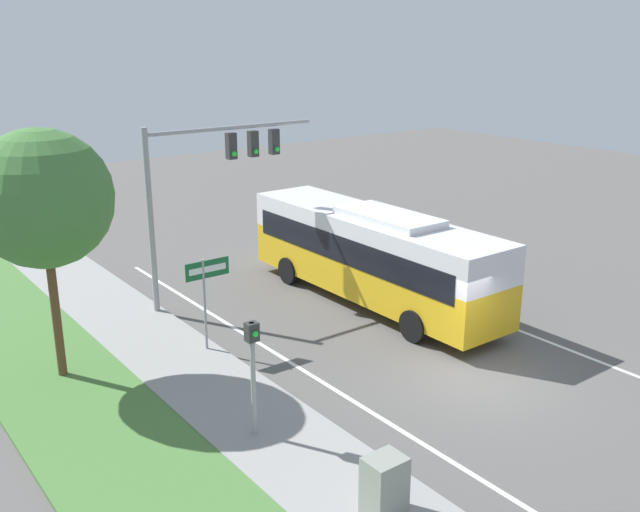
# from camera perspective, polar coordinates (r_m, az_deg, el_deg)

# --- Properties ---
(ground_plane) EXTENTS (80.00, 80.00, 0.00)m
(ground_plane) POSITION_cam_1_polar(r_m,az_deg,el_deg) (20.46, 12.52, -9.49)
(ground_plane) COLOR #565451
(sidewalk) EXTENTS (2.80, 80.00, 0.12)m
(sidewalk) POSITION_cam_1_polar(r_m,az_deg,el_deg) (16.72, -2.04, -15.33)
(sidewalk) COLOR gray
(sidewalk) RESTS_ON ground_plane
(grass_verge) EXTENTS (3.60, 80.00, 0.10)m
(grass_verge) POSITION_cam_1_polar(r_m,az_deg,el_deg) (15.45, -12.36, -18.89)
(grass_verge) COLOR #477538
(grass_verge) RESTS_ON ground_plane
(lane_divider_near) EXTENTS (0.14, 30.00, 0.01)m
(lane_divider_near) POSITION_cam_1_polar(r_m,az_deg,el_deg) (18.14, 4.87, -12.78)
(lane_divider_near) COLOR silver
(lane_divider_near) RESTS_ON ground_plane
(lane_divider_far) EXTENTS (0.14, 30.00, 0.01)m
(lane_divider_far) POSITION_cam_1_polar(r_m,az_deg,el_deg) (23.10, 18.42, -6.78)
(lane_divider_far) COLOR silver
(lane_divider_far) RESTS_ON ground_plane
(bus) EXTENTS (2.68, 10.92, 3.40)m
(bus) POSITION_cam_1_polar(r_m,az_deg,el_deg) (24.82, 4.18, 0.38)
(bus) COLOR gold
(bus) RESTS_ON ground_plane
(signal_gantry) EXTENTS (6.50, 0.41, 6.29)m
(signal_gantry) POSITION_cam_1_polar(r_m,az_deg,el_deg) (24.63, -8.79, 6.70)
(signal_gantry) COLOR #939399
(signal_gantry) RESTS_ON ground_plane
(pedestrian_signal) EXTENTS (0.28, 0.34, 2.93)m
(pedestrian_signal) POSITION_cam_1_polar(r_m,az_deg,el_deg) (16.39, -5.40, -8.34)
(pedestrian_signal) COLOR #939399
(pedestrian_signal) RESTS_ON ground_plane
(street_sign) EXTENTS (1.41, 0.08, 2.90)m
(street_sign) POSITION_cam_1_polar(r_m,az_deg,el_deg) (21.01, -9.09, -2.35)
(street_sign) COLOR #939399
(street_sign) RESTS_ON ground_plane
(utility_cabinet) EXTENTS (0.77, 0.63, 1.23)m
(utility_cabinet) POSITION_cam_1_polar(r_m,az_deg,el_deg) (14.50, 5.17, -17.86)
(utility_cabinet) COLOR gray
(utility_cabinet) RESTS_ON sidewalk
(roadside_tree) EXTENTS (3.63, 3.63, 6.78)m
(roadside_tree) POSITION_cam_1_polar(r_m,az_deg,el_deg) (19.63, -21.32, 4.27)
(roadside_tree) COLOR brown
(roadside_tree) RESTS_ON grass_verge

